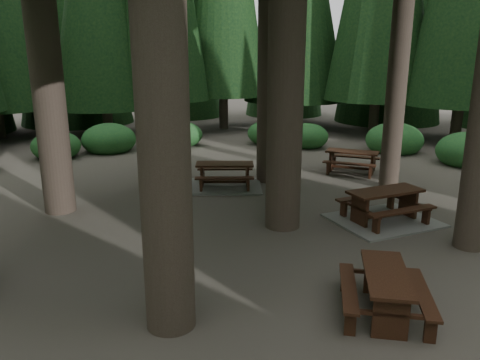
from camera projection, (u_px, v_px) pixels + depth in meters
name	position (u px, v px, depth m)	size (l,w,h in m)	color
ground	(256.00, 233.00, 11.04)	(80.00, 80.00, 0.00)	#49433B
picnic_table_a	(384.00, 211.00, 11.73)	(2.48, 2.06, 0.83)	gray
picnic_table_c	(225.00, 179.00, 14.78)	(2.82, 2.59, 0.78)	gray
picnic_table_d	(352.00, 158.00, 16.54)	(2.29, 2.29, 0.78)	black
picnic_table_e	(385.00, 287.00, 7.48)	(2.08, 2.19, 0.74)	black
shrub_ring	(269.00, 204.00, 11.86)	(23.86, 24.64, 1.49)	#226331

